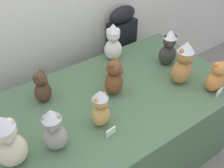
{
  "coord_description": "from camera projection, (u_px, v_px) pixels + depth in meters",
  "views": [
    {
      "loc": [
        -0.71,
        -0.78,
        1.93
      ],
      "look_at": [
        0.0,
        0.25,
        0.87
      ],
      "focal_mm": 40.17,
      "sensor_mm": 36.0,
      "label": 1
    }
  ],
  "objects": [
    {
      "name": "name_card_front_middle",
      "position": [
        111.0,
        132.0,
        1.46
      ],
      "size": [
        0.07,
        0.02,
        0.05
      ],
      "primitive_type": "cube",
      "rotation": [
        0.0,
        0.0,
        0.12
      ],
      "color": "white",
      "rests_on": "display_table"
    },
    {
      "name": "name_card_front_left",
      "position": [
        219.0,
        92.0,
        1.72
      ],
      "size": [
        0.07,
        0.02,
        0.05
      ],
      "primitive_type": "cube",
      "rotation": [
        0.0,
        0.0,
        0.15
      ],
      "color": "white",
      "rests_on": "display_table"
    },
    {
      "name": "teddy_bear_charcoal",
      "position": [
        168.0,
        48.0,
        1.93
      ],
      "size": [
        0.18,
        0.17,
        0.3
      ],
      "rotation": [
        0.0,
        0.0,
        -0.59
      ],
      "color": "#383533",
      "rests_on": "display_table"
    },
    {
      "name": "instrument_case",
      "position": [
        121.0,
        57.0,
        2.48
      ],
      "size": [
        0.29,
        0.15,
        1.06
      ],
      "rotation": [
        0.0,
        0.0,
        0.11
      ],
      "color": "black",
      "rests_on": "ground_plane"
    },
    {
      "name": "teddy_bear_chestnut",
      "position": [
        114.0,
        78.0,
        1.67
      ],
      "size": [
        0.18,
        0.17,
        0.27
      ],
      "rotation": [
        0.0,
        0.0,
        0.46
      ],
      "color": "brown",
      "rests_on": "display_table"
    },
    {
      "name": "teddy_bear_cocoa",
      "position": [
        42.0,
        88.0,
        1.62
      ],
      "size": [
        0.16,
        0.15,
        0.24
      ],
      "rotation": [
        0.0,
        0.0,
        0.51
      ],
      "color": "#4C3323",
      "rests_on": "display_table"
    },
    {
      "name": "teddy_bear_ash",
      "position": [
        54.0,
        130.0,
        1.32
      ],
      "size": [
        0.17,
        0.16,
        0.29
      ],
      "rotation": [
        0.0,
        0.0,
        -0.48
      ],
      "color": "gray",
      "rests_on": "display_table"
    },
    {
      "name": "party_cup_red",
      "position": [
        113.0,
        70.0,
        1.86
      ],
      "size": [
        0.08,
        0.08,
        0.11
      ],
      "primitive_type": "cylinder",
      "color": "red",
      "rests_on": "display_table"
    },
    {
      "name": "teddy_bear_ginger",
      "position": [
        216.0,
        78.0,
        1.7
      ],
      "size": [
        0.15,
        0.14,
        0.24
      ],
      "rotation": [
        0.0,
        0.0,
        -0.37
      ],
      "color": "#D17F3D",
      "rests_on": "display_table"
    },
    {
      "name": "teddy_bear_snow",
      "position": [
        113.0,
        43.0,
        1.98
      ],
      "size": [
        0.18,
        0.18,
        0.32
      ],
      "rotation": [
        0.0,
        0.0,
        -0.52
      ],
      "color": "white",
      "rests_on": "display_table"
    },
    {
      "name": "teddy_bear_honey",
      "position": [
        101.0,
        108.0,
        1.45
      ],
      "size": [
        0.15,
        0.13,
        0.27
      ],
      "rotation": [
        0.0,
        0.0,
        0.28
      ],
      "color": "tan",
      "rests_on": "display_table"
    },
    {
      "name": "display_table",
      "position": [
        112.0,
        132.0,
        1.96
      ],
      "size": [
        1.76,
        0.98,
        0.75
      ],
      "primitive_type": "cube",
      "color": "#4C6B4C",
      "rests_on": "ground_plane"
    },
    {
      "name": "teddy_bear_caramel",
      "position": [
        183.0,
        64.0,
        1.74
      ],
      "size": [
        0.16,
        0.14,
        0.34
      ],
      "rotation": [
        0.0,
        0.0,
        -0.06
      ],
      "color": "#B27A42",
      "rests_on": "display_table"
    },
    {
      "name": "teddy_bear_cream",
      "position": [
        8.0,
        142.0,
        1.22
      ],
      "size": [
        0.16,
        0.14,
        0.35
      ],
      "rotation": [
        0.0,
        0.0,
        0.02
      ],
      "color": "beige",
      "rests_on": "display_table"
    }
  ]
}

